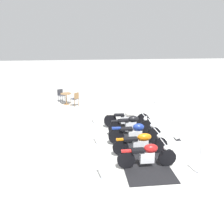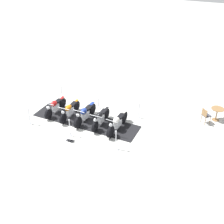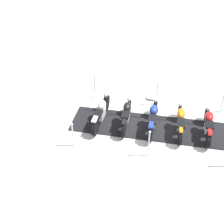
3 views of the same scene
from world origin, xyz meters
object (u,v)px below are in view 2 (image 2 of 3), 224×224
(stanchion_right_rear, at_px, (116,143))
(info_placard, at_px, (70,140))
(motorcycle_copper, at_px, (70,110))
(cafe_chair_near_table, at_px, (206,115))
(motorcycle_navy, at_px, (85,114))
(stanchion_left_front, at_px, (62,95))
(stanchion_left_mid, at_px, (98,103))
(stanchion_left_rear, at_px, (139,113))
(stanchion_right_mid, at_px, (70,131))
(motorcycle_cream, at_px, (117,123))
(motorcycle_maroon, at_px, (55,106))
(cafe_table, at_px, (217,111))
(stanchion_right_front, at_px, (30,119))
(motorcycle_black, at_px, (101,118))

(stanchion_right_rear, height_order, info_placard, stanchion_right_rear)
(motorcycle_copper, distance_m, cafe_chair_near_table, 7.68)
(motorcycle_copper, height_order, motorcycle_navy, motorcycle_navy)
(cafe_chair_near_table, bearing_deg, info_placard, 168.69)
(stanchion_left_front, bearing_deg, stanchion_left_mid, 179.24)
(motorcycle_navy, relative_size, stanchion_right_rear, 1.99)
(motorcycle_copper, distance_m, stanchion_left_rear, 3.99)
(stanchion_right_mid, bearing_deg, cafe_chair_near_table, -146.22)
(cafe_chair_near_table, bearing_deg, motorcycle_cream, 163.64)
(motorcycle_cream, relative_size, stanchion_right_rear, 2.02)
(stanchion_right_rear, bearing_deg, info_placard, 8.12)
(motorcycle_copper, bearing_deg, stanchion_left_front, -136.94)
(stanchion_left_rear, bearing_deg, cafe_chair_near_table, -164.03)
(motorcycle_maroon, relative_size, stanchion_left_rear, 2.02)
(stanchion_right_mid, xyz_separation_m, cafe_table, (-6.78, -4.79, 0.22))
(motorcycle_maroon, distance_m, motorcycle_cream, 4.01)
(stanchion_left_mid, distance_m, info_placard, 3.59)
(motorcycle_maroon, xyz_separation_m, stanchion_right_mid, (-1.98, 1.59, -0.14))
(stanchion_right_front, bearing_deg, cafe_chair_near_table, -155.01)
(motorcycle_maroon, height_order, stanchion_left_mid, stanchion_left_mid)
(stanchion_left_mid, bearing_deg, motorcycle_black, 120.88)
(stanchion_left_mid, bearing_deg, info_placard, 92.59)
(motorcycle_navy, xyz_separation_m, stanchion_right_front, (2.66, 1.54, -0.13))
(motorcycle_navy, relative_size, motorcycle_cream, 0.98)
(motorcycle_navy, bearing_deg, stanchion_right_front, -58.40)
(motorcycle_copper, distance_m, stanchion_right_front, 2.26)
(motorcycle_cream, xyz_separation_m, stanchion_right_rear, (-0.61, 1.57, -0.08))
(motorcycle_cream, bearing_deg, stanchion_left_mid, -126.76)
(stanchion_left_front, bearing_deg, stanchion_right_front, 89.24)
(cafe_table, bearing_deg, motorcycle_maroon, 20.04)
(motorcycle_maroon, relative_size, motorcycle_copper, 0.96)
(motorcycle_maroon, bearing_deg, stanchion_left_rear, 109.21)
(stanchion_right_rear, distance_m, cafe_chair_near_table, 5.54)
(cafe_chair_near_table, bearing_deg, motorcycle_maroon, 149.10)
(stanchion_left_mid, bearing_deg, stanchion_right_rear, 128.84)
(motorcycle_copper, height_order, stanchion_left_front, stanchion_left_front)
(stanchion_right_front, height_order, stanchion_left_rear, stanchion_left_rear)
(motorcycle_maroon, xyz_separation_m, info_placard, (-2.19, 1.97, -0.41))
(stanchion_right_rear, relative_size, cafe_chair_near_table, 1.24)
(stanchion_right_mid, xyz_separation_m, stanchion_right_front, (2.64, -0.03, 0.01))
(stanchion_right_front, bearing_deg, motorcycle_navy, -149.99)
(stanchion_left_mid, xyz_separation_m, stanchion_left_front, (2.64, -0.03, 0.01))
(stanchion_left_rear, bearing_deg, stanchion_right_front, 30.40)
(stanchion_left_front, bearing_deg, cafe_chair_near_table, -173.87)
(motorcycle_black, relative_size, cafe_table, 2.72)
(stanchion_left_mid, distance_m, cafe_chair_near_table, 6.28)
(cafe_chair_near_table, bearing_deg, stanchion_right_mid, 165.42)
(motorcycle_copper, xyz_separation_m, motorcycle_black, (-2.00, 0.02, 0.02))
(stanchion_left_rear, height_order, stanchion_left_front, stanchion_left_front)
(stanchion_right_mid, relative_size, cafe_chair_near_table, 1.15)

